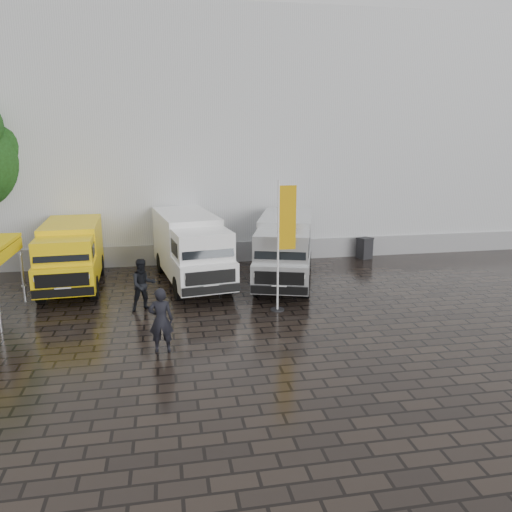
{
  "coord_description": "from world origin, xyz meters",
  "views": [
    {
      "loc": [
        -2.91,
        -16.0,
        6.17
      ],
      "look_at": [
        0.44,
        2.2,
        1.66
      ],
      "focal_mm": 35.0,
      "sensor_mm": 36.0,
      "label": 1
    }
  ],
  "objects_px": {
    "van_silver": "(285,250)",
    "flagpole": "(283,240)",
    "van_white": "(191,250)",
    "person_tent": "(143,285)",
    "person_front": "(161,320)",
    "wheelie_bin": "(365,248)",
    "van_yellow": "(71,257)"
  },
  "relations": [
    {
      "from": "van_silver",
      "to": "flagpole",
      "type": "bearing_deg",
      "value": -87.65
    },
    {
      "from": "van_white",
      "to": "van_silver",
      "type": "relative_size",
      "value": 1.03
    },
    {
      "from": "van_white",
      "to": "van_silver",
      "type": "distance_m",
      "value": 3.99
    },
    {
      "from": "flagpole",
      "to": "person_tent",
      "type": "distance_m",
      "value": 5.25
    },
    {
      "from": "van_white",
      "to": "person_front",
      "type": "height_order",
      "value": "van_white"
    },
    {
      "from": "wheelie_bin",
      "to": "flagpole",
      "type": "bearing_deg",
      "value": -149.38
    },
    {
      "from": "flagpole",
      "to": "person_front",
      "type": "bearing_deg",
      "value": -146.51
    },
    {
      "from": "van_yellow",
      "to": "wheelie_bin",
      "type": "relative_size",
      "value": 5.23
    },
    {
      "from": "person_front",
      "to": "van_white",
      "type": "bearing_deg",
      "value": -96.15
    },
    {
      "from": "van_white",
      "to": "flagpole",
      "type": "xyz_separation_m",
      "value": [
        3.02,
        -4.08,
        1.15
      ]
    },
    {
      "from": "wheelie_bin",
      "to": "person_tent",
      "type": "distance_m",
      "value": 12.33
    },
    {
      "from": "van_yellow",
      "to": "flagpole",
      "type": "xyz_separation_m",
      "value": [
        7.9,
        -4.28,
        1.28
      ]
    },
    {
      "from": "flagpole",
      "to": "person_tent",
      "type": "relative_size",
      "value": 2.47
    },
    {
      "from": "van_white",
      "to": "person_front",
      "type": "bearing_deg",
      "value": -109.4
    },
    {
      "from": "person_tent",
      "to": "wheelie_bin",
      "type": "bearing_deg",
      "value": 12.34
    },
    {
      "from": "van_silver",
      "to": "wheelie_bin",
      "type": "xyz_separation_m",
      "value": [
        5.0,
        3.35,
        -0.85
      ]
    },
    {
      "from": "van_yellow",
      "to": "person_front",
      "type": "relative_size",
      "value": 2.92
    },
    {
      "from": "van_yellow",
      "to": "van_silver",
      "type": "relative_size",
      "value": 0.88
    },
    {
      "from": "wheelie_bin",
      "to": "person_front",
      "type": "bearing_deg",
      "value": -154.96
    },
    {
      "from": "person_front",
      "to": "van_silver",
      "type": "bearing_deg",
      "value": -125.55
    },
    {
      "from": "person_front",
      "to": "flagpole",
      "type": "bearing_deg",
      "value": -142.37
    },
    {
      "from": "van_yellow",
      "to": "van_white",
      "type": "bearing_deg",
      "value": -5.34
    },
    {
      "from": "van_yellow",
      "to": "van_white",
      "type": "height_order",
      "value": "van_white"
    },
    {
      "from": "person_front",
      "to": "person_tent",
      "type": "relative_size",
      "value": 1.02
    },
    {
      "from": "van_silver",
      "to": "van_white",
      "type": "bearing_deg",
      "value": -172.03
    },
    {
      "from": "van_silver",
      "to": "flagpole",
      "type": "distance_m",
      "value": 3.74
    },
    {
      "from": "person_front",
      "to": "van_yellow",
      "type": "bearing_deg",
      "value": -58.84
    },
    {
      "from": "van_silver",
      "to": "person_tent",
      "type": "xyz_separation_m",
      "value": [
        -5.83,
        -2.53,
        -0.44
      ]
    },
    {
      "from": "wheelie_bin",
      "to": "person_tent",
      "type": "relative_size",
      "value": 0.57
    },
    {
      "from": "wheelie_bin",
      "to": "person_tent",
      "type": "height_order",
      "value": "person_tent"
    },
    {
      "from": "van_silver",
      "to": "wheelie_bin",
      "type": "distance_m",
      "value": 6.08
    },
    {
      "from": "van_yellow",
      "to": "flagpole",
      "type": "height_order",
      "value": "flagpole"
    }
  ]
}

